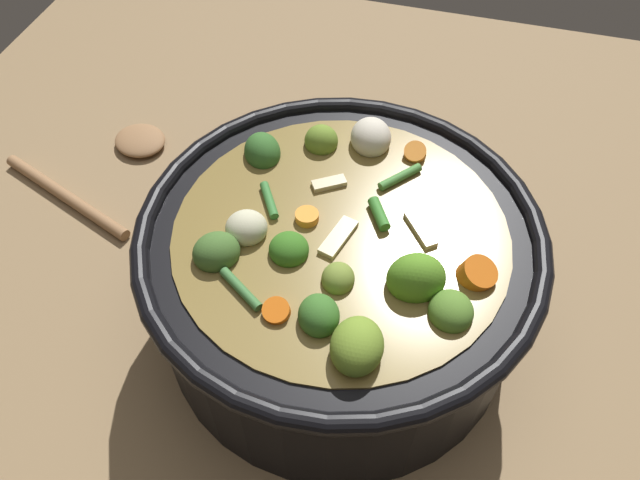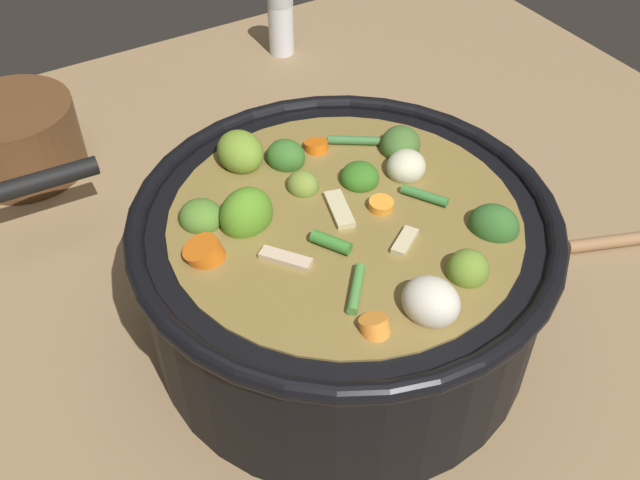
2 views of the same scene
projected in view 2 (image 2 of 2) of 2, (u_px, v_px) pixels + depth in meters
name	position (u px, v px, depth m)	size (l,w,h in m)	color
ground_plane	(341.00, 327.00, 0.63)	(1.10, 1.10, 0.00)	#8C704C
cooking_pot	(343.00, 270.00, 0.59)	(0.33, 0.33, 0.15)	black
salt_shaker	(281.00, 23.00, 0.95)	(0.03, 0.03, 0.08)	silver
small_saucepan	(19.00, 139.00, 0.77)	(0.13, 0.20, 0.08)	brown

